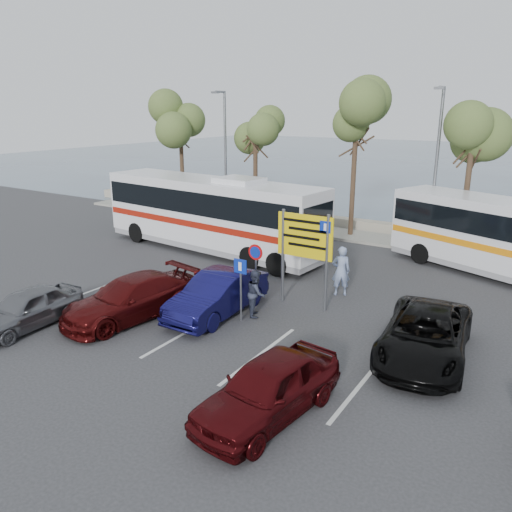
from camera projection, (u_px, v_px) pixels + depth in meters
The scene contains 22 objects.
ground at pixel (233, 330), 16.76m from camera, with size 120.00×120.00×0.00m, color #2D2E30.
kerb_strip at pixel (375, 239), 28.06m from camera, with size 44.00×2.40×0.15m, color gray.
seawall at pixel (387, 228), 29.62m from camera, with size 48.00×0.80×0.60m, color gray.
sea at pixel (495, 165), 65.31m from camera, with size 140.00×140.00×0.00m, color #3F5165.
tree_far_left at pixel (180, 121), 33.47m from camera, with size 3.20×3.20×7.60m.
tree_left at pixel (255, 128), 30.48m from camera, with size 3.20×3.20×7.20m.
tree_mid at pixel (357, 118), 26.95m from camera, with size 3.20×3.20×8.00m.
tree_right at pixel (474, 129), 24.01m from camera, with size 3.20×3.20×7.40m.
street_lamp_left at pixel (225, 150), 31.52m from camera, with size 0.45×1.15×8.01m.
street_lamp_right at pixel (436, 161), 24.84m from camera, with size 0.45×1.15×8.01m.
direction_sign at pixel (305, 243), 18.13m from camera, with size 2.20×0.12×3.60m.
sign_no_stop at pixel (256, 264), 18.54m from camera, with size 0.60×0.08×2.35m.
sign_parking at pixel (241, 281), 17.08m from camera, with size 0.50×0.07×2.25m.
lane_markings at pixel (187, 333), 16.53m from camera, with size 12.02×4.20×0.01m, color silver, non-canonical shape.
coach_bus_left at pixel (211, 216), 25.55m from camera, with size 12.91×3.89×3.96m.
car_silver_a at pixel (27, 308), 16.82m from camera, with size 1.57×3.91×1.33m, color slate.
car_blue at pixel (218, 294), 17.83m from camera, with size 1.61×4.61×1.52m, color #100F46.
car_maroon at pixel (131, 298), 17.55m from camera, with size 2.06×5.06×1.47m, color #490C0C.
car_red at pixel (268, 388), 11.92m from camera, with size 1.74×4.33×1.48m, color #40090B.
suv_black at pixel (425, 335), 14.74m from camera, with size 2.38×5.17×1.44m, color black.
pedestrian_near at pixel (341, 271), 19.63m from camera, with size 0.73×0.48×2.00m, color #869AC4.
pedestrian_far at pixel (256, 293), 17.71m from camera, with size 0.83×0.64×1.70m, color #313649.
Camera 1 is at (8.88, -12.54, 7.17)m, focal length 35.00 mm.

